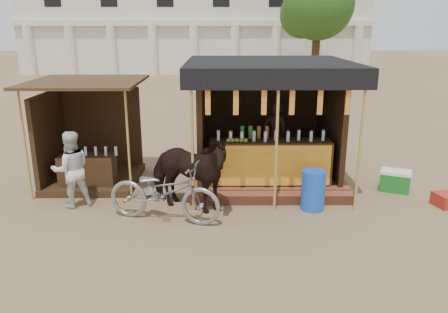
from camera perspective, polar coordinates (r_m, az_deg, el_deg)
name	(u,v)px	position (r m, az deg, el deg)	size (l,w,h in m)	color
ground	(225,248)	(7.35, 0.10, -11.88)	(120.00, 120.00, 0.00)	#846B4C
main_stall	(267,138)	(10.18, 5.62, 2.45)	(3.60, 3.61, 2.78)	brown
secondary_stall	(86,147)	(10.52, -17.61, 1.22)	(2.40, 2.40, 2.38)	#3C2A16
cow	(188,173)	(8.50, -4.77, -2.19)	(0.83, 1.83, 1.55)	black
motorbike	(164,192)	(8.17, -7.86, -4.62)	(0.76, 2.17, 1.14)	gray
bystander	(71,169)	(9.19, -19.31, -1.61)	(0.76, 0.59, 1.56)	silver
blue_barrel	(313,190)	(8.83, 11.57, -4.32)	(0.48, 0.48, 0.80)	blue
red_crate	(445,200)	(9.94, 26.89, -5.10)	(0.36, 0.44, 0.27)	maroon
cooler	(395,181)	(10.38, 21.44, -2.95)	(0.76, 0.66, 0.46)	#197324
background_building	(196,20)	(36.45, -3.68, 17.41)	(26.00, 7.45, 8.18)	silver
tree	(315,7)	(29.21, 11.76, 18.58)	(4.50, 4.40, 7.00)	#382314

